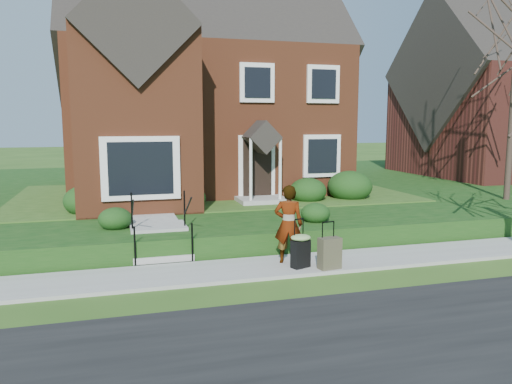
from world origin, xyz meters
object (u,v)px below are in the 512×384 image
object	(u,v)px
front_steps	(160,237)
suitcase_black	(301,249)
woman	(288,224)
suitcase_olive	(330,253)

from	to	relation	value
front_steps	suitcase_black	xyz separation A→B (m)	(2.89, -2.18, 0.03)
woman	suitcase_black	bearing A→B (deg)	130.23
front_steps	suitcase_olive	world-z (taller)	front_steps
woman	suitcase_olive	distance (m)	1.15
woman	suitcase_olive	bearing A→B (deg)	159.18
front_steps	suitcase_olive	distance (m)	4.24
front_steps	suitcase_olive	xyz separation A→B (m)	(3.47, -2.44, -0.04)
front_steps	suitcase_olive	bearing A→B (deg)	-35.08
suitcase_black	suitcase_olive	xyz separation A→B (m)	(0.58, -0.26, -0.07)
suitcase_black	suitcase_olive	world-z (taller)	suitcase_black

